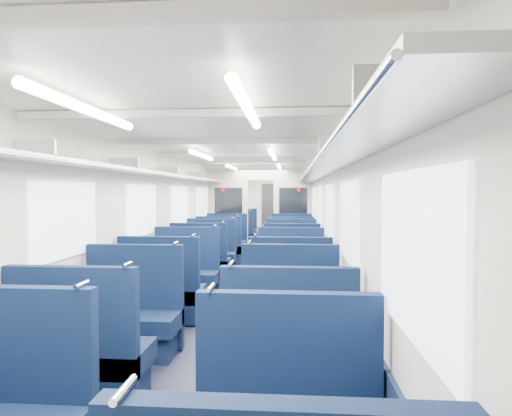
# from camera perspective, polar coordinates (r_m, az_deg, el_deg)

# --- Properties ---
(floor) EXTENTS (2.80, 18.00, 0.01)m
(floor) POSITION_cam_1_polar(r_m,az_deg,el_deg) (9.75, -0.56, -7.97)
(floor) COLOR black
(floor) RESTS_ON ground
(ceiling) EXTENTS (2.80, 18.00, 0.01)m
(ceiling) POSITION_cam_1_polar(r_m,az_deg,el_deg) (9.62, -0.56, 5.94)
(ceiling) COLOR silver
(ceiling) RESTS_ON wall_left
(wall_left) EXTENTS (0.02, 18.00, 2.35)m
(wall_left) POSITION_cam_1_polar(r_m,az_deg,el_deg) (9.84, -8.71, -1.01)
(wall_left) COLOR beige
(wall_left) RESTS_ON floor
(dado_left) EXTENTS (0.03, 17.90, 0.70)m
(dado_left) POSITION_cam_1_polar(r_m,az_deg,el_deg) (9.91, -8.60, -5.78)
(dado_left) COLOR black
(dado_left) RESTS_ON floor
(wall_right) EXTENTS (0.02, 18.00, 2.35)m
(wall_right) POSITION_cam_1_polar(r_m,az_deg,el_deg) (9.59, 7.80, -1.09)
(wall_right) COLOR beige
(wall_right) RESTS_ON floor
(dado_right) EXTENTS (0.03, 17.90, 0.70)m
(dado_right) POSITION_cam_1_polar(r_m,az_deg,el_deg) (9.67, 7.69, -5.97)
(dado_right) COLOR black
(dado_right) RESTS_ON floor
(wall_far) EXTENTS (2.80, 0.02, 2.35)m
(wall_far) POSITION_cam_1_polar(r_m,az_deg,el_deg) (18.59, 1.90, 0.45)
(wall_far) COLOR beige
(wall_far) RESTS_ON floor
(luggage_rack_left) EXTENTS (0.36, 17.40, 0.18)m
(luggage_rack_left) POSITION_cam_1_polar(r_m,az_deg,el_deg) (9.78, -7.67, 3.65)
(luggage_rack_left) COLOR #B2B5BA
(luggage_rack_left) RESTS_ON wall_left
(luggage_rack_right) EXTENTS (0.36, 17.40, 0.18)m
(luggage_rack_right) POSITION_cam_1_polar(r_m,az_deg,el_deg) (9.57, 6.71, 3.69)
(luggage_rack_right) COLOR #B2B5BA
(luggage_rack_right) RESTS_ON wall_right
(windows) EXTENTS (2.78, 15.60, 0.75)m
(windows) POSITION_cam_1_polar(r_m,az_deg,el_deg) (9.15, -0.81, 0.31)
(windows) COLOR white
(windows) RESTS_ON wall_left
(ceiling_fittings) EXTENTS (2.70, 16.06, 0.11)m
(ceiling_fittings) POSITION_cam_1_polar(r_m,az_deg,el_deg) (9.36, -0.70, 5.68)
(ceiling_fittings) COLOR beige
(ceiling_fittings) RESTS_ON ceiling
(end_door) EXTENTS (0.75, 0.06, 2.00)m
(end_door) POSITION_cam_1_polar(r_m,az_deg,el_deg) (18.53, 1.89, -0.09)
(end_door) COLOR black
(end_door) RESTS_ON floor
(bulkhead) EXTENTS (2.80, 0.10, 2.35)m
(bulkhead) POSITION_cam_1_polar(r_m,az_deg,el_deg) (12.42, 0.59, -0.09)
(bulkhead) COLOR beige
(bulkhead) RESTS_ON floor
(seat_4) EXTENTS (1.04, 0.58, 1.17)m
(seat_4) POSITION_cam_1_polar(r_m,az_deg,el_deg) (4.09, -20.97, -17.21)
(seat_4) COLOR #0C1A39
(seat_4) RESTS_ON floor
(seat_5) EXTENTS (1.04, 0.58, 1.17)m
(seat_5) POSITION_cam_1_polar(r_m,az_deg,el_deg) (3.83, 4.14, -18.46)
(seat_5) COLOR #0C1A39
(seat_5) RESTS_ON floor
(seat_6) EXTENTS (1.04, 0.58, 1.17)m
(seat_6) POSITION_cam_1_polar(r_m,az_deg,el_deg) (5.10, -15.30, -13.26)
(seat_6) COLOR #0C1A39
(seat_6) RESTS_ON floor
(seat_7) EXTENTS (1.04, 0.58, 1.17)m
(seat_7) POSITION_cam_1_polar(r_m,az_deg,el_deg) (4.96, 4.24, -13.62)
(seat_7) COLOR #0C1A39
(seat_7) RESTS_ON floor
(seat_8) EXTENTS (1.04, 0.58, 1.17)m
(seat_8) POSITION_cam_1_polar(r_m,az_deg,el_deg) (6.18, -11.57, -10.52)
(seat_8) COLOR #0C1A39
(seat_8) RESTS_ON floor
(seat_9) EXTENTS (1.04, 0.58, 1.17)m
(seat_9) POSITION_cam_1_polar(r_m,az_deg,el_deg) (6.00, 4.29, -10.86)
(seat_9) COLOR #0C1A39
(seat_9) RESTS_ON floor
(seat_10) EXTENTS (1.04, 0.58, 1.17)m
(seat_10) POSITION_cam_1_polar(r_m,az_deg,el_deg) (7.40, -8.78, -8.41)
(seat_10) COLOR #0C1A39
(seat_10) RESTS_ON floor
(seat_11) EXTENTS (1.04, 0.58, 1.17)m
(seat_11) POSITION_cam_1_polar(r_m,az_deg,el_deg) (7.24, 4.33, -8.62)
(seat_11) COLOR #0C1A39
(seat_11) RESTS_ON floor
(seat_12) EXTENTS (1.04, 0.58, 1.17)m
(seat_12) POSITION_cam_1_polar(r_m,az_deg,el_deg) (8.54, -6.94, -6.99)
(seat_12) COLOR #0C1A39
(seat_12) RESTS_ON floor
(seat_13) EXTENTS (1.04, 0.58, 1.17)m
(seat_13) POSITION_cam_1_polar(r_m,az_deg,el_deg) (8.41, 4.36, -7.12)
(seat_13) COLOR #0C1A39
(seat_13) RESTS_ON floor
(seat_14) EXTENTS (1.04, 0.58, 1.17)m
(seat_14) POSITION_cam_1_polar(r_m,az_deg,el_deg) (9.59, -5.64, -5.98)
(seat_14) COLOR #0C1A39
(seat_14) RESTS_ON floor
(seat_15) EXTENTS (1.04, 0.58, 1.17)m
(seat_15) POSITION_cam_1_polar(r_m,az_deg,el_deg) (9.44, 4.38, -6.10)
(seat_15) COLOR #0C1A39
(seat_15) RESTS_ON floor
(seat_16) EXTENTS (1.04, 0.58, 1.17)m
(seat_16) POSITION_cam_1_polar(r_m,az_deg,el_deg) (10.71, -4.56, -5.14)
(seat_16) COLOR #0C1A39
(seat_16) RESTS_ON floor
(seat_17) EXTENTS (1.04, 0.58, 1.17)m
(seat_17) POSITION_cam_1_polar(r_m,az_deg,el_deg) (10.57, 4.39, -5.23)
(seat_17) COLOR #0C1A39
(seat_17) RESTS_ON floor
(seat_18) EXTENTS (1.04, 0.58, 1.17)m
(seat_18) POSITION_cam_1_polar(r_m,az_deg,el_deg) (11.79, -3.71, -4.47)
(seat_18) COLOR #0C1A39
(seat_18) RESTS_ON floor
(seat_19) EXTENTS (1.04, 0.58, 1.17)m
(seat_19) POSITION_cam_1_polar(r_m,az_deg,el_deg) (11.70, 4.41, -4.52)
(seat_19) COLOR #0C1A39
(seat_19) RESTS_ON floor
(seat_20) EXTENTS (1.04, 0.58, 1.17)m
(seat_20) POSITION_cam_1_polar(r_m,az_deg,el_deg) (13.87, -2.46, -3.48)
(seat_20) COLOR #0C1A39
(seat_20) RESTS_ON floor
(seat_21) EXTENTS (1.04, 0.58, 1.17)m
(seat_21) POSITION_cam_1_polar(r_m,az_deg,el_deg) (13.74, 4.42, -3.54)
(seat_21) COLOR #0C1A39
(seat_21) RESTS_ON floor
(seat_22) EXTENTS (1.04, 0.58, 1.17)m
(seat_22) POSITION_cam_1_polar(r_m,az_deg,el_deg) (15.04, -1.92, -3.05)
(seat_22) COLOR #0C1A39
(seat_22) RESTS_ON floor
(seat_23) EXTENTS (1.04, 0.58, 1.17)m
(seat_23) POSITION_cam_1_polar(r_m,az_deg,el_deg) (14.96, 4.43, -3.08)
(seat_23) COLOR #0C1A39
(seat_23) RESTS_ON floor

